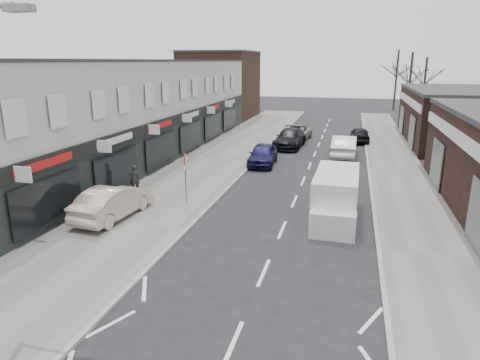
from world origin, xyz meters
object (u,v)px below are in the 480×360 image
Objects in this scene: warning_sign at (186,163)px; parked_car_right_b at (360,135)px; white_van at (336,197)px; sedan_on_pavement at (113,202)px; parked_car_left_c at (297,133)px; parked_car_right_a at (344,146)px; parked_car_left_b at (290,138)px; pedestrian at (134,179)px; parked_car_left_a at (263,154)px.

parked_car_right_b is at bearing 66.91° from warning_sign.
white_van is 10.20m from sedan_on_pavement.
parked_car_right_b is (5.62, 0.12, 0.03)m from parked_car_left_c.
parked_car_right_a is 1.24× the size of parked_car_right_b.
warning_sign is 0.54× the size of parked_car_right_a.
parked_car_left_c is 0.94× the size of parked_car_right_a.
pedestrian is at bearing -109.73° from parked_car_left_b.
parked_car_right_a is (10.79, 12.53, -0.07)m from pedestrian.
sedan_on_pavement is 0.85× the size of parked_car_left_b.
white_van is 10.75m from pedestrian.
parked_car_right_a is at bearing 61.52° from warning_sign.
parked_car_right_a is at bearing 77.29° from parked_car_right_b.
parked_car_left_c is at bearing -0.96° from parked_car_right_b.
white_van is at bearing 84.11° from parked_car_right_b.
parked_car_left_b is at bearing -131.56° from pedestrian.
parked_car_right_a is (9.86, 16.29, -0.04)m from sedan_on_pavement.
parked_car_right_b is at bearing -111.04° from sedan_on_pavement.
warning_sign reaches higher than parked_car_left_b.
warning_sign is 16.53m from parked_car_left_b.
white_van reaches higher than sedan_on_pavement.
parked_car_left_a is 6.76m from parked_car_left_b.
pedestrian is 22.56m from parked_car_right_b.
parked_car_left_c is at bearing 81.59° from warning_sign.
pedestrian is 16.54m from parked_car_right_a.
white_van is 10.80m from parked_car_left_a.
parked_car_right_a is at bearing -50.53° from parked_car_left_c.
white_van is at bearing 156.17° from pedestrian.
warning_sign is at bearing -97.21° from parked_car_left_b.
parked_car_left_c is 1.16× the size of parked_car_right_b.
parked_car_left_b is (-4.42, 16.07, -0.23)m from white_van.
white_van is at bearing 1.14° from warning_sign.
parked_car_left_a is 12.53m from parked_car_right_b.
parked_car_left_b is at bearing 106.43° from white_van.
parked_car_left_b is 6.94m from parked_car_right_b.
pedestrian is at bearing 55.67° from parked_car_right_b.
sedan_on_pavement is at bearing -112.57° from parked_car_left_a.
parked_car_left_b is 1.06× the size of parked_car_right_a.
sedan_on_pavement is at bearing 61.98° from parked_car_right_b.
warning_sign is 21.94m from parked_car_right_b.
parked_car_left_b is (2.85, 16.22, -1.43)m from warning_sign.
parked_car_right_a is 6.68m from parked_car_right_b.
parked_car_left_c is 7.81m from parked_car_right_a.
pedestrian is 0.33× the size of parked_car_left_c.
sedan_on_pavement is 13.03m from parked_car_left_a.
sedan_on_pavement reaches higher than parked_car_left_b.
warning_sign is 0.63× the size of parked_car_left_a.
sedan_on_pavement reaches higher than parked_car_right_b.
warning_sign reaches higher than sedan_on_pavement.
parked_car_right_b is at bearing -141.25° from pedestrian.
parked_car_left_b is 1.32× the size of parked_car_right_b.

